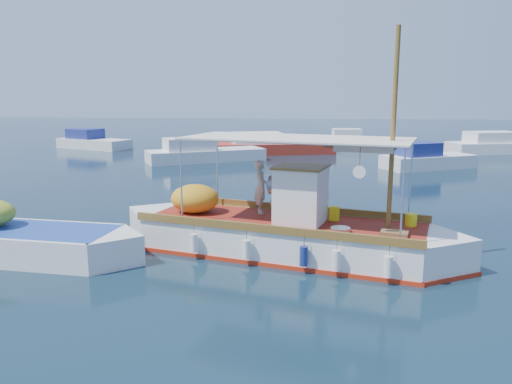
{
  "coord_description": "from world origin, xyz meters",
  "views": [
    {
      "loc": [
        0.1,
        -13.92,
        4.34
      ],
      "look_at": [
        -1.27,
        0.0,
        1.61
      ],
      "focal_mm": 35.0,
      "sensor_mm": 36.0,
      "label": 1
    }
  ],
  "objects": [
    {
      "name": "ground",
      "position": [
        0.0,
        0.0,
        0.0
      ],
      "size": [
        160.0,
        160.0,
        0.0
      ],
      "primitive_type": "plane",
      "color": "black",
      "rests_on": "ground"
    },
    {
      "name": "fishing_caique",
      "position": [
        -0.52,
        -0.51,
        0.54
      ],
      "size": [
        9.74,
        4.64,
        6.18
      ],
      "rotation": [
        0.0,
        0.0,
        -0.28
      ],
      "color": "white",
      "rests_on": "ground"
    },
    {
      "name": "dinghy",
      "position": [
        -7.64,
        -1.59,
        0.37
      ],
      "size": [
        7.26,
        2.58,
        1.78
      ],
      "rotation": [
        0.0,
        0.0,
        -0.1
      ],
      "color": "white",
      "rests_on": "ground"
    },
    {
      "name": "bg_boat_nw",
      "position": [
        -6.63,
        18.35,
        0.49
      ],
      "size": [
        7.91,
        5.72,
        1.8
      ],
      "rotation": [
        0.0,
        0.0,
        0.49
      ],
      "color": "silver",
      "rests_on": "ground"
    },
    {
      "name": "bg_boat_n",
      "position": [
        -2.47,
        23.43,
        0.49
      ],
      "size": [
        9.27,
        5.02,
        1.8
      ],
      "rotation": [
        0.0,
        0.0,
        0.27
      ],
      "color": "maroon",
      "rests_on": "ground"
    },
    {
      "name": "bg_boat_ne",
      "position": [
        7.33,
        16.6,
        0.49
      ],
      "size": [
        5.94,
        4.38,
        1.8
      ],
      "rotation": [
        0.0,
        0.0,
        0.45
      ],
      "color": "silver",
      "rests_on": "ground"
    },
    {
      "name": "bg_boat_e",
      "position": [
        15.28,
        25.88,
        0.49
      ],
      "size": [
        9.37,
        4.64,
        1.8
      ],
      "rotation": [
        0.0,
        0.0,
        0.24
      ],
      "color": "silver",
      "rests_on": "ground"
    },
    {
      "name": "bg_boat_far_w",
      "position": [
        -17.36,
        25.63,
        0.49
      ],
      "size": [
        6.76,
        4.69,
        1.8
      ],
      "rotation": [
        0.0,
        0.0,
        -0.42
      ],
      "color": "silver",
      "rests_on": "ground"
    },
    {
      "name": "bg_boat_far_n",
      "position": [
        4.19,
        27.92,
        0.49
      ],
      "size": [
        5.82,
        2.44,
        1.8
      ],
      "rotation": [
        0.0,
        0.0,
        0.08
      ],
      "color": "silver",
      "rests_on": "ground"
    }
  ]
}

